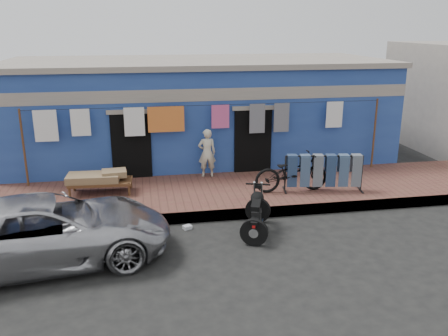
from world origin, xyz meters
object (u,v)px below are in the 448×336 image
at_px(seated_person, 207,153).
at_px(jeans_rack, 324,172).
at_px(bicycle, 291,168).
at_px(charpoy, 101,183).
at_px(motorcycle, 256,212).
at_px(car, 47,230).

relative_size(seated_person, jeans_rack, 0.65).
height_order(seated_person, bicycle, seated_person).
bearing_deg(charpoy, seated_person, 17.44).
bearing_deg(motorcycle, car, -154.48).
xyz_separation_m(seated_person, charpoy, (-2.91, -0.91, -0.41)).
bearing_deg(jeans_rack, motorcycle, -142.02).
xyz_separation_m(bicycle, motorcycle, (-1.39, -1.85, -0.36)).
bearing_deg(car, motorcycle, -90.99).
bearing_deg(jeans_rack, bicycle, 171.97).
height_order(car, bicycle, bicycle).
bearing_deg(car, jeans_rack, -79.12).
xyz_separation_m(charpoy, jeans_rack, (5.72, -0.84, 0.22)).
relative_size(bicycle, motorcycle, 1.15).
bearing_deg(seated_person, motorcycle, 99.30).
bearing_deg(seated_person, charpoy, 17.19).
bearing_deg(motorcycle, bicycle, 70.92).
relative_size(charpoy, jeans_rack, 0.80).
distance_m(car, motorcycle, 4.31).
height_order(bicycle, charpoy, bicycle).
bearing_deg(jeans_rack, charpoy, 171.63).
distance_m(bicycle, jeans_rack, 0.85).
bearing_deg(seated_person, jeans_rack, 147.80).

